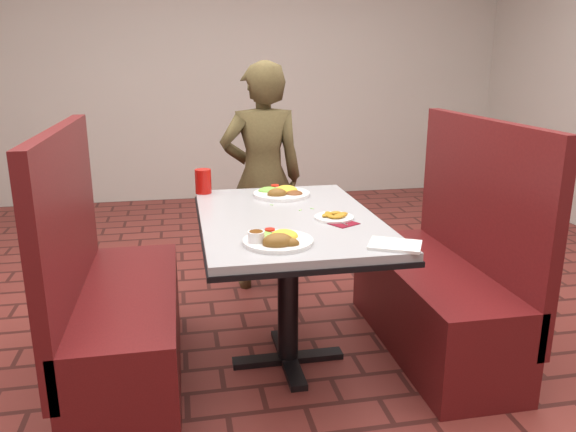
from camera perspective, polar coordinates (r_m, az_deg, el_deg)
The scene contains 14 objects.
dining_table at distance 2.61m, azimuth 0.00°, elevation -2.03°, with size 0.81×1.21×0.75m.
booth_bench_left at distance 2.71m, azimuth -17.05°, elevation -9.48°, with size 0.47×1.20×1.17m.
booth_bench_right at distance 2.98m, azimuth 15.38°, elevation -7.02°, with size 0.47×1.20×1.17m.
diner_person at distance 3.55m, azimuth -2.62°, elevation 3.85°, with size 0.53×0.35×1.44m, color brown.
near_dinner_plate at distance 2.19m, azimuth -1.15°, elevation -2.09°, with size 0.28×0.28×0.09m.
far_dinner_plate at distance 2.97m, azimuth -0.69°, elevation 2.62°, with size 0.30×0.30×0.08m.
plantain_plate at distance 2.55m, azimuth 4.70°, elevation -0.05°, with size 0.18×0.18×0.03m.
maroon_napkin at distance 2.48m, azimuth 5.56°, elevation -0.73°, with size 0.11×0.11×0.00m, color maroon.
spoon_utensil at distance 2.49m, azimuth 5.28°, elevation -0.59°, with size 0.01×0.13×0.00m, color silver.
red_tumbler at distance 3.05m, azimuth -8.61°, elevation 3.51°, with size 0.09×0.09×0.13m, color #B6100C.
paper_napkin at distance 2.21m, azimuth 10.82°, elevation -2.91°, with size 0.20×0.15×0.01m, color white.
knife_utensil at distance 2.25m, azimuth -0.31°, elevation -2.20°, with size 0.01×0.17×0.00m, color silver.
fork_utensil at distance 2.19m, azimuth -1.39°, elevation -2.67°, with size 0.01×0.16×0.00m, color silver.
lettuce_shreds at distance 2.65m, azimuth 0.60°, elevation 0.41°, with size 0.28×0.32×0.00m, color #75B046, non-canonical shape.
Camera 1 is at (-0.48, -2.44, 1.45)m, focal length 35.00 mm.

